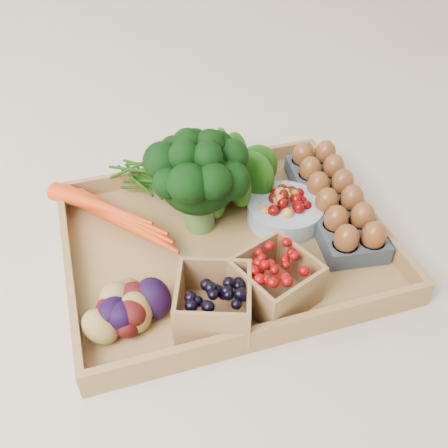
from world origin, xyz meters
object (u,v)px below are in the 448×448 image
object	(u,v)px
broccoli	(199,196)
tray	(224,246)
egg_carton	(332,204)
cherry_bowl	(285,211)

from	to	relation	value
broccoli	tray	bearing A→B (deg)	-64.05
egg_carton	broccoli	bearing A→B (deg)	179.59
cherry_bowl	egg_carton	world-z (taller)	cherry_bowl
tray	egg_carton	size ratio (longest dim) A/B	1.79
cherry_bowl	broccoli	bearing A→B (deg)	169.33
broccoli	cherry_bowl	world-z (taller)	broccoli
tray	egg_carton	bearing A→B (deg)	5.43
cherry_bowl	egg_carton	xyz separation A→B (m)	(0.09, -0.01, -0.00)
cherry_bowl	egg_carton	size ratio (longest dim) A/B	0.47
broccoli	egg_carton	world-z (taller)	broccoli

